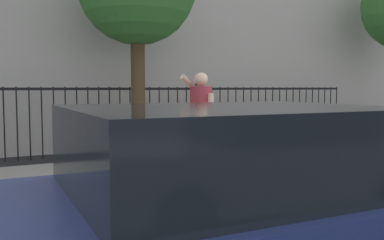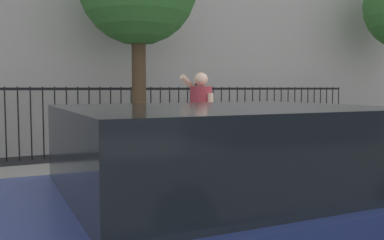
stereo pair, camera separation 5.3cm
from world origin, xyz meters
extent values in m
plane|color=black|center=(0.00, 0.00, 0.00)|extent=(60.00, 60.00, 0.00)
cube|color=gray|center=(0.00, 2.20, 0.07)|extent=(28.00, 4.40, 0.15)
cube|color=black|center=(0.00, 5.90, 1.55)|extent=(12.00, 0.04, 0.06)
cylinder|color=black|center=(-3.70, 5.90, 0.80)|extent=(0.03, 0.03, 1.60)
cylinder|color=black|center=(-3.45, 5.90, 0.80)|extent=(0.03, 0.03, 1.60)
cylinder|color=black|center=(-3.19, 5.90, 0.80)|extent=(0.03, 0.03, 1.60)
cylinder|color=black|center=(-2.94, 5.90, 0.80)|extent=(0.03, 0.03, 1.60)
cylinder|color=black|center=(-2.68, 5.90, 0.80)|extent=(0.03, 0.03, 1.60)
cylinder|color=black|center=(-2.43, 5.90, 0.80)|extent=(0.03, 0.03, 1.60)
cylinder|color=black|center=(-2.17, 5.90, 0.80)|extent=(0.03, 0.03, 1.60)
cylinder|color=black|center=(-1.91, 5.90, 0.80)|extent=(0.03, 0.03, 1.60)
cylinder|color=black|center=(-1.66, 5.90, 0.80)|extent=(0.03, 0.03, 1.60)
cylinder|color=black|center=(-1.40, 5.90, 0.80)|extent=(0.03, 0.03, 1.60)
cylinder|color=black|center=(-1.15, 5.90, 0.80)|extent=(0.03, 0.03, 1.60)
cylinder|color=black|center=(-0.89, 5.90, 0.80)|extent=(0.03, 0.03, 1.60)
cylinder|color=black|center=(-0.64, 5.90, 0.80)|extent=(0.03, 0.03, 1.60)
cylinder|color=black|center=(-0.38, 5.90, 0.80)|extent=(0.03, 0.03, 1.60)
cylinder|color=black|center=(-0.13, 5.90, 0.80)|extent=(0.03, 0.03, 1.60)
cylinder|color=black|center=(0.13, 5.90, 0.80)|extent=(0.03, 0.03, 1.60)
cylinder|color=black|center=(0.38, 5.90, 0.80)|extent=(0.03, 0.03, 1.60)
cylinder|color=black|center=(0.64, 5.90, 0.80)|extent=(0.03, 0.03, 1.60)
cylinder|color=black|center=(0.89, 5.90, 0.80)|extent=(0.03, 0.03, 1.60)
cylinder|color=black|center=(1.15, 5.90, 0.80)|extent=(0.03, 0.03, 1.60)
cylinder|color=black|center=(1.40, 5.90, 0.80)|extent=(0.03, 0.03, 1.60)
cylinder|color=black|center=(1.66, 5.90, 0.80)|extent=(0.03, 0.03, 1.60)
cylinder|color=black|center=(1.91, 5.90, 0.80)|extent=(0.03, 0.03, 1.60)
cylinder|color=black|center=(2.17, 5.90, 0.80)|extent=(0.03, 0.03, 1.60)
cylinder|color=black|center=(2.43, 5.90, 0.80)|extent=(0.03, 0.03, 1.60)
cylinder|color=black|center=(2.68, 5.90, 0.80)|extent=(0.03, 0.03, 1.60)
cylinder|color=black|center=(2.94, 5.90, 0.80)|extent=(0.03, 0.03, 1.60)
cylinder|color=black|center=(3.19, 5.90, 0.80)|extent=(0.03, 0.03, 1.60)
cylinder|color=black|center=(3.45, 5.90, 0.80)|extent=(0.03, 0.03, 1.60)
cylinder|color=black|center=(3.70, 5.90, 0.80)|extent=(0.03, 0.03, 1.60)
cylinder|color=black|center=(3.96, 5.90, 0.80)|extent=(0.03, 0.03, 1.60)
cylinder|color=black|center=(4.21, 5.90, 0.80)|extent=(0.03, 0.03, 1.60)
cylinder|color=black|center=(4.47, 5.90, 0.80)|extent=(0.03, 0.03, 1.60)
cylinder|color=black|center=(4.72, 5.90, 0.80)|extent=(0.03, 0.03, 1.60)
cylinder|color=black|center=(4.98, 5.90, 0.80)|extent=(0.03, 0.03, 1.60)
cylinder|color=black|center=(5.23, 5.90, 0.80)|extent=(0.03, 0.03, 1.60)
cylinder|color=black|center=(5.49, 5.90, 0.80)|extent=(0.03, 0.03, 1.60)
cylinder|color=black|center=(5.74, 5.90, 0.80)|extent=(0.03, 0.03, 1.60)
cylinder|color=black|center=(6.00, 5.90, 0.80)|extent=(0.03, 0.03, 1.60)
cube|color=navy|center=(-2.68, -1.56, 0.57)|extent=(4.27, 1.97, 0.70)
cube|color=black|center=(-2.88, -1.55, 1.17)|extent=(2.06, 1.68, 0.55)
cylinder|color=black|center=(-1.30, -0.79, 0.32)|extent=(0.65, 0.25, 0.64)
cylinder|color=beige|center=(-1.21, 1.97, 0.53)|extent=(0.15, 0.15, 0.76)
cylinder|color=beige|center=(-1.15, 1.78, 0.53)|extent=(0.15, 0.15, 0.76)
cylinder|color=#992D38|center=(-1.18, 1.87, 1.25)|extent=(0.43, 0.43, 0.69)
sphere|color=beige|center=(-1.18, 1.87, 1.70)|extent=(0.21, 0.21, 0.21)
cylinder|color=beige|center=(-1.24, 2.06, 1.60)|extent=(0.49, 0.23, 0.38)
cylinder|color=beige|center=(-1.12, 1.68, 1.23)|extent=(0.09, 0.09, 0.53)
cube|color=black|center=(-1.16, 2.03, 1.68)|extent=(0.03, 0.07, 0.15)
cube|color=brown|center=(-1.10, 1.62, 1.15)|extent=(0.24, 0.32, 0.34)
cube|color=brown|center=(2.80, 3.76, 0.60)|extent=(1.60, 0.45, 0.05)
cube|color=brown|center=(2.80, 3.56, 0.88)|extent=(1.60, 0.06, 0.44)
cube|color=#333338|center=(2.10, 3.76, 0.35)|extent=(0.08, 0.41, 0.40)
cube|color=#333338|center=(3.50, 3.76, 0.35)|extent=(0.08, 0.41, 0.40)
cylinder|color=#4C3823|center=(-1.05, 4.94, 1.54)|extent=(0.31, 0.31, 3.09)
camera|label=1|loc=(-4.39, -3.88, 1.57)|focal=39.81mm
camera|label=2|loc=(-4.34, -3.90, 1.57)|focal=39.81mm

